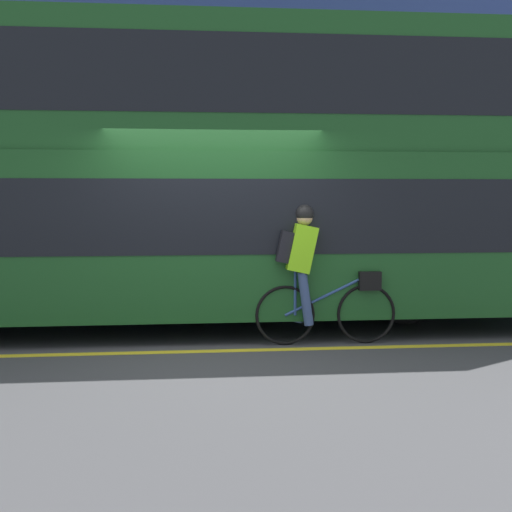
{
  "coord_description": "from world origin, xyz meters",
  "views": [
    {
      "loc": [
        -0.39,
        -7.97,
        1.78
      ],
      "look_at": [
        0.54,
        0.75,
        1.0
      ],
      "focal_mm": 50.0,
      "sensor_mm": 36.0,
      "label": 1
    }
  ],
  "objects": [
    {
      "name": "road_center_line",
      "position": [
        0.0,
        -0.08,
        0.0
      ],
      "size": [
        50.0,
        0.14,
        0.01
      ],
      "primitive_type": "cube",
      "color": "yellow",
      "rests_on": "ground_plane"
    },
    {
      "name": "street_sign_post",
      "position": [
        5.48,
        4.91,
        1.51
      ],
      "size": [
        0.36,
        0.09,
        2.5
      ],
      "color": "#59595B",
      "rests_on": "sidewalk_curb"
    },
    {
      "name": "building_facade",
      "position": [
        0.0,
        6.09,
        4.61
      ],
      "size": [
        60.0,
        0.3,
        9.22
      ],
      "color": "#33478C",
      "rests_on": "ground_plane"
    },
    {
      "name": "bus",
      "position": [
        -0.88,
        1.46,
        2.13
      ],
      "size": [
        11.4,
        2.6,
        3.86
      ],
      "color": "black",
      "rests_on": "ground_plane"
    },
    {
      "name": "ground_plane",
      "position": [
        0.0,
        0.0,
        0.0
      ],
      "size": [
        80.0,
        80.0,
        0.0
      ],
      "primitive_type": "plane",
      "color": "#424244"
    },
    {
      "name": "sidewalk_curb",
      "position": [
        0.0,
        5.01,
        0.06
      ],
      "size": [
        60.0,
        1.86,
        0.11
      ],
      "color": "gray",
      "rests_on": "ground_plane"
    },
    {
      "name": "trash_bin",
      "position": [
        2.12,
        4.92,
        0.63
      ],
      "size": [
        0.53,
        0.53,
        1.04
      ],
      "color": "#194C23",
      "rests_on": "sidewalk_curb"
    },
    {
      "name": "cyclist_on_bike",
      "position": [
        1.13,
        0.17,
        0.88
      ],
      "size": [
        1.67,
        0.32,
        1.64
      ],
      "color": "black",
      "rests_on": "ground_plane"
    }
  ]
}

